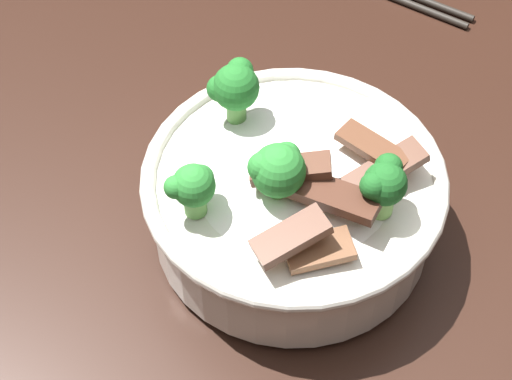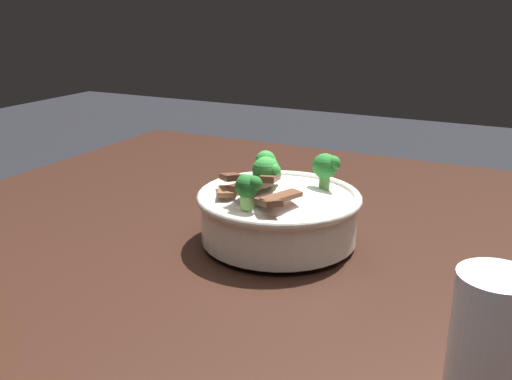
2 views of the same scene
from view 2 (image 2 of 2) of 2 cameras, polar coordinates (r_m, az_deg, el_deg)
The scene contains 3 objects.
dining_table at distance 0.86m, azimuth 4.53°, elevation -10.11°, with size 1.24×1.02×0.80m.
rice_bowl at distance 0.79m, azimuth 2.26°, elevation -2.02°, with size 0.23×0.23×0.12m.
drinking_glass at distance 0.50m, azimuth 21.90°, elevation -15.57°, with size 0.06×0.06×0.13m.
Camera 2 is at (0.28, -0.70, 1.12)m, focal length 40.32 mm.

